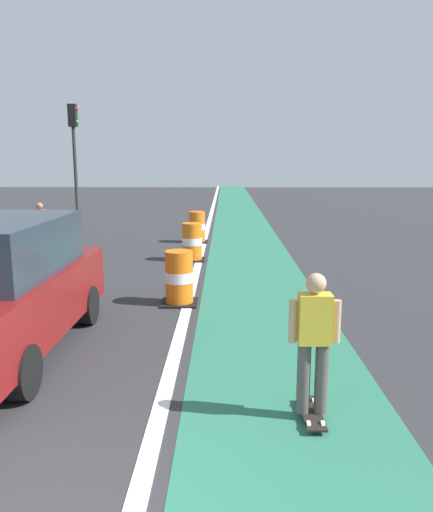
# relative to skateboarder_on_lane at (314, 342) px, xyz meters

# --- Properties ---
(bike_lane_strip) EXTENTS (2.50, 80.00, 0.01)m
(bike_lane_strip) POSITION_rel_skateboarder_on_lane_xyz_m (-0.24, 9.79, -0.91)
(bike_lane_strip) COLOR #286B51
(bike_lane_strip) RESTS_ON ground
(lane_divider_stripe) EXTENTS (0.20, 80.00, 0.01)m
(lane_divider_stripe) POSITION_rel_skateboarder_on_lane_xyz_m (-1.74, 9.79, -0.91)
(lane_divider_stripe) COLOR silver
(lane_divider_stripe) RESTS_ON ground
(skateboarder_on_lane) EXTENTS (0.57, 0.80, 1.69)m
(skateboarder_on_lane) POSITION_rel_skateboarder_on_lane_xyz_m (0.00, 0.00, 0.00)
(skateboarder_on_lane) COLOR black
(skateboarder_on_lane) RESTS_ON ground
(parked_suv_nearest) EXTENTS (1.95, 4.61, 2.04)m
(parked_suv_nearest) POSITION_rel_skateboarder_on_lane_xyz_m (-4.27, 1.85, 0.12)
(parked_suv_nearest) COLOR maroon
(parked_suv_nearest) RESTS_ON ground
(traffic_barrel_front) EXTENTS (0.73, 0.73, 1.09)m
(traffic_barrel_front) POSITION_rel_skateboarder_on_lane_xyz_m (-1.91, 4.56, -0.38)
(traffic_barrel_front) COLOR orange
(traffic_barrel_front) RESTS_ON ground
(traffic_barrel_mid) EXTENTS (0.73, 0.73, 1.09)m
(traffic_barrel_mid) POSITION_rel_skateboarder_on_lane_xyz_m (-1.94, 9.00, -0.38)
(traffic_barrel_mid) COLOR orange
(traffic_barrel_mid) RESTS_ON ground
(traffic_barrel_back) EXTENTS (0.73, 0.73, 1.09)m
(traffic_barrel_back) POSITION_rel_skateboarder_on_lane_xyz_m (-1.97, 12.23, -0.38)
(traffic_barrel_back) COLOR orange
(traffic_barrel_back) RESTS_ON ground
(traffic_light_corner) EXTENTS (0.41, 0.32, 5.10)m
(traffic_light_corner) POSITION_rel_skateboarder_on_lane_xyz_m (-7.23, 15.82, 2.59)
(traffic_light_corner) COLOR #2D2D2D
(traffic_light_corner) RESTS_ON ground
(pedestrian_crossing) EXTENTS (0.34, 0.20, 1.61)m
(pedestrian_crossing) POSITION_rel_skateboarder_on_lane_xyz_m (-6.57, 9.74, -0.05)
(pedestrian_crossing) COLOR #33333D
(pedestrian_crossing) RESTS_ON ground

